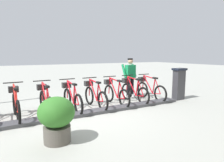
{
  "coord_description": "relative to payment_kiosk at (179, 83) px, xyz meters",
  "views": [
    {
      "loc": [
        -5.45,
        2.13,
        1.84
      ],
      "look_at": [
        0.5,
        -1.24,
        0.9
      ],
      "focal_mm": 31.5,
      "sensor_mm": 36.0,
      "label": 1
    }
  ],
  "objects": [
    {
      "name": "bike_docked_0",
      "position": [
        0.57,
        1.02,
        -0.24
      ],
      "size": [
        1.72,
        0.54,
        1.02
      ],
      "color": "black",
      "rests_on": "ground"
    },
    {
      "name": "ground_plane",
      "position": [
        -0.05,
        4.09,
        -0.67
      ],
      "size": [
        60.0,
        60.0,
        0.0
      ],
      "primitive_type": "plane",
      "color": "#AAABA2"
    },
    {
      "name": "dock_rail_base",
      "position": [
        -0.05,
        4.09,
        -0.62
      ],
      "size": [
        0.44,
        7.34,
        0.1
      ],
      "primitive_type": "cube",
      "color": "#47474C",
      "rests_on": "ground"
    },
    {
      "name": "bike_docked_6",
      "position": [
        0.57,
        5.93,
        -0.24
      ],
      "size": [
        1.72,
        0.54,
        1.02
      ],
      "color": "black",
      "rests_on": "ground"
    },
    {
      "name": "bike_docked_4",
      "position": [
        0.57,
        4.29,
        -0.24
      ],
      "size": [
        1.72,
        0.54,
        1.02
      ],
      "color": "black",
      "rests_on": "ground"
    },
    {
      "name": "payment_kiosk",
      "position": [
        0.0,
        0.0,
        0.0
      ],
      "size": [
        0.36,
        0.52,
        1.28
      ],
      "color": "#38383D",
      "rests_on": "ground"
    },
    {
      "name": "planter_bush",
      "position": [
        -1.52,
        5.29,
        -0.12
      ],
      "size": [
        0.76,
        0.76,
        0.97
      ],
      "color": "#59544C",
      "rests_on": "ground"
    },
    {
      "name": "bike_docked_3",
      "position": [
        0.57,
        3.47,
        -0.24
      ],
      "size": [
        1.72,
        0.54,
        1.02
      ],
      "color": "black",
      "rests_on": "ground"
    },
    {
      "name": "bike_docked_5",
      "position": [
        0.57,
        5.11,
        -0.24
      ],
      "size": [
        1.72,
        0.54,
        1.02
      ],
      "color": "black",
      "rests_on": "ground"
    },
    {
      "name": "bike_docked_2",
      "position": [
        0.57,
        2.66,
        -0.24
      ],
      "size": [
        1.72,
        0.54,
        1.02
      ],
      "color": "black",
      "rests_on": "ground"
    },
    {
      "name": "bike_docked_1",
      "position": [
        0.57,
        1.84,
        -0.24
      ],
      "size": [
        1.72,
        0.54,
        1.02
      ],
      "color": "black",
      "rests_on": "ground"
    },
    {
      "name": "worker_near_rack",
      "position": [
        1.44,
        1.39,
        0.24
      ],
      "size": [
        0.46,
        0.62,
        1.66
      ],
      "color": "white",
      "rests_on": "ground"
    }
  ]
}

